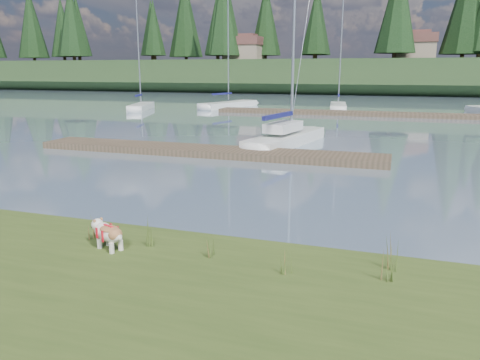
% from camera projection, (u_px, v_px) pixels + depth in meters
% --- Properties ---
extents(ground, '(200.00, 200.00, 0.00)m').
position_uv_depth(ground, '(346.00, 115.00, 39.11)').
color(ground, '#788EA1').
rests_on(ground, ground).
extents(bank, '(60.00, 9.00, 0.35)m').
position_uv_depth(bank, '(35.00, 359.00, 5.85)').
color(bank, '#3D4F1D').
rests_on(bank, ground).
extents(ridge, '(200.00, 20.00, 5.00)m').
position_uv_depth(ridge, '(374.00, 77.00, 78.21)').
color(ridge, '#1F3419').
rests_on(ridge, ground).
extents(bulldog, '(0.89, 0.59, 0.53)m').
position_uv_depth(bulldog, '(108.00, 233.00, 8.89)').
color(bulldog, silver).
rests_on(bulldog, bank).
extents(sailboat_main, '(2.96, 7.98, 11.37)m').
position_uv_depth(sailboat_main, '(291.00, 135.00, 23.96)').
color(sailboat_main, silver).
rests_on(sailboat_main, ground).
extents(dock_near, '(16.00, 2.00, 0.30)m').
position_uv_depth(dock_near, '(204.00, 151.00, 20.93)').
color(dock_near, '#4C3D2C').
rests_on(dock_near, ground).
extents(dock_far, '(26.00, 2.20, 0.30)m').
position_uv_depth(dock_far, '(371.00, 114.00, 38.46)').
color(dock_far, '#4C3D2C').
rests_on(dock_far, ground).
extents(sailboat_bg_0, '(3.33, 6.85, 9.96)m').
position_uv_depth(sailboat_bg_0, '(143.00, 106.00, 44.55)').
color(sailboat_bg_0, silver).
rests_on(sailboat_bg_0, ground).
extents(sailboat_bg_1, '(4.16, 8.81, 12.88)m').
position_uv_depth(sailboat_bg_1, '(233.00, 104.00, 47.29)').
color(sailboat_bg_1, silver).
rests_on(sailboat_bg_1, ground).
extents(sailboat_bg_2, '(2.29, 7.27, 10.83)m').
position_uv_depth(sailboat_bg_2, '(338.00, 106.00, 44.62)').
color(sailboat_bg_2, silver).
rests_on(sailboat_bg_2, ground).
extents(weed_0, '(0.17, 0.14, 0.71)m').
position_uv_depth(weed_0, '(147.00, 232.00, 9.02)').
color(weed_0, '#475B23').
rests_on(weed_0, bank).
extents(weed_1, '(0.17, 0.14, 0.46)m').
position_uv_depth(weed_1, '(208.00, 246.00, 8.57)').
color(weed_1, '#475B23').
rests_on(weed_1, bank).
extents(weed_2, '(0.17, 0.14, 0.61)m').
position_uv_depth(weed_2, '(388.00, 266.00, 7.56)').
color(weed_2, '#475B23').
rests_on(weed_2, bank).
extents(weed_3, '(0.17, 0.14, 0.49)m').
position_uv_depth(weed_3, '(94.00, 230.00, 9.43)').
color(weed_3, '#475B23').
rests_on(weed_3, bank).
extents(weed_4, '(0.17, 0.14, 0.52)m').
position_uv_depth(weed_4, '(286.00, 261.00, 7.83)').
color(weed_4, '#475B23').
rests_on(weed_4, bank).
extents(weed_5, '(0.17, 0.14, 0.69)m').
position_uv_depth(weed_5, '(392.00, 254.00, 7.97)').
color(weed_5, '#475B23').
rests_on(weed_5, bank).
extents(mud_lip, '(60.00, 0.50, 0.14)m').
position_uv_depth(mud_lip, '(185.00, 245.00, 9.93)').
color(mud_lip, '#33281C').
rests_on(mud_lip, ground).
extents(conifer_0, '(5.72, 5.72, 14.15)m').
position_uv_depth(conifer_0, '(71.00, 20.00, 87.33)').
color(conifer_0, '#382619').
rests_on(conifer_0, ridge).
extents(conifer_1, '(4.40, 4.40, 11.30)m').
position_uv_depth(conifer_1, '(154.00, 28.00, 86.70)').
color(conifer_1, '#382619').
rests_on(conifer_1, ridge).
extents(conifer_2, '(6.60, 6.60, 16.05)m').
position_uv_depth(conifer_2, '(224.00, 10.00, 78.78)').
color(conifer_2, '#382619').
rests_on(conifer_2, ridge).
extents(conifer_3, '(4.84, 4.84, 12.25)m').
position_uv_depth(conifer_3, '(316.00, 20.00, 78.25)').
color(conifer_3, '#382619').
rests_on(conifer_3, ridge).
extents(conifer_4, '(6.16, 6.16, 15.10)m').
position_uv_depth(conifer_4, '(398.00, 4.00, 68.39)').
color(conifer_4, '#382619').
rests_on(conifer_4, ridge).
extents(house_0, '(6.30, 5.30, 4.65)m').
position_uv_depth(house_0, '(244.00, 48.00, 81.13)').
color(house_0, gray).
rests_on(house_0, ridge).
extents(house_1, '(6.30, 5.30, 4.65)m').
position_uv_depth(house_1, '(415.00, 46.00, 73.40)').
color(house_1, gray).
rests_on(house_1, ridge).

